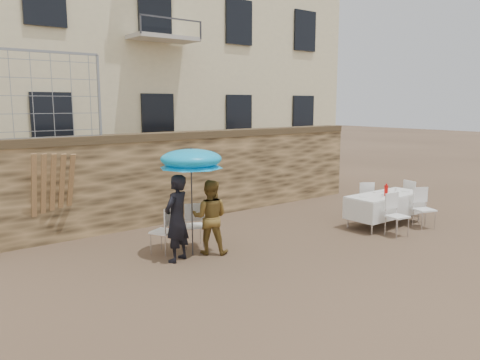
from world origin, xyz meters
TOP-DOWN VIEW (x-y plane):
  - ground at (0.00, 0.00)m, footprint 80.00×80.00m
  - stone_wall at (0.00, 5.00)m, footprint 13.00×0.50m
  - chain_link_fence at (-3.00, 5.00)m, footprint 3.20×0.06m
  - man_suit at (-1.11, 2.19)m, footprint 0.71×0.61m
  - woman_dress at (-0.36, 2.19)m, footprint 0.91×0.90m
  - umbrella at (-0.71, 2.29)m, footprint 1.22×1.22m
  - couple_chair_left at (-1.11, 2.74)m, footprint 0.65×0.65m
  - couple_chair_right at (-0.41, 2.74)m, footprint 0.63×0.63m
  - banquet_table at (4.24, 1.39)m, footprint 2.10×0.85m
  - soda_bottle at (4.04, 1.24)m, footprint 0.09×0.09m
  - table_chair_front_left at (3.64, 0.64)m, footprint 0.54×0.54m
  - table_chair_front_right at (4.74, 0.64)m, footprint 0.62×0.62m
  - table_chair_back at (4.44, 2.19)m, footprint 0.65×0.65m
  - table_chair_side at (5.64, 1.49)m, footprint 0.56×0.56m
  - wood_planks at (-2.69, 4.67)m, footprint 0.70×0.20m

SIDE VIEW (x-z plane):
  - ground at x=0.00m, z-range 0.00..0.00m
  - couple_chair_left at x=-1.11m, z-range 0.00..0.96m
  - couple_chair_right at x=-0.41m, z-range 0.00..0.96m
  - table_chair_front_left at x=3.64m, z-range 0.00..0.96m
  - table_chair_front_right at x=4.74m, z-range 0.00..0.96m
  - table_chair_back at x=4.44m, z-range 0.00..0.96m
  - table_chair_side at x=5.64m, z-range 0.00..0.96m
  - banquet_table at x=4.24m, z-range 0.34..1.12m
  - woman_dress at x=-0.36m, z-range 0.00..1.48m
  - man_suit at x=-1.11m, z-range 0.00..1.65m
  - soda_bottle at x=4.04m, z-range 0.77..1.04m
  - wood_planks at x=-2.69m, z-range 0.00..2.00m
  - stone_wall at x=0.00m, z-range 0.00..2.20m
  - umbrella at x=-0.71m, z-range 0.86..2.82m
  - chain_link_fence at x=-3.00m, z-range 2.20..4.00m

